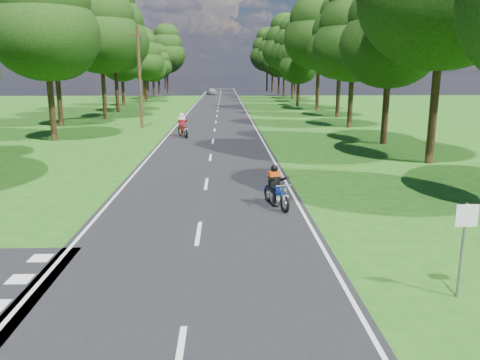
{
  "coord_description": "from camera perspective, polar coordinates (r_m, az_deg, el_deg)",
  "views": [
    {
      "loc": [
        0.76,
        -10.64,
        4.51
      ],
      "look_at": [
        1.25,
        4.0,
        1.1
      ],
      "focal_mm": 35.0,
      "sensor_mm": 36.0,
      "label": 1
    }
  ],
  "objects": [
    {
      "name": "telegraph_pole",
      "position": [
        39.23,
        -12.13,
        12.18
      ],
      "size": [
        1.2,
        0.26,
        8.0
      ],
      "color": "#382616",
      "rests_on": "ground"
    },
    {
      "name": "road_markings",
      "position": [
        58.94,
        -2.83,
        8.72
      ],
      "size": [
        7.4,
        140.0,
        0.01
      ],
      "color": "silver",
      "rests_on": "main_road"
    },
    {
      "name": "main_road",
      "position": [
        60.81,
        -2.67,
        8.85
      ],
      "size": [
        7.0,
        140.0,
        0.02
      ],
      "primitive_type": "cube",
      "color": "black",
      "rests_on": "ground"
    },
    {
      "name": "treeline",
      "position": [
        70.8,
        -1.44,
        16.13
      ],
      "size": [
        40.0,
        115.35,
        14.78
      ],
      "color": "black",
      "rests_on": "ground"
    },
    {
      "name": "ground",
      "position": [
        11.58,
        -5.6,
        -9.88
      ],
      "size": [
        160.0,
        160.0,
        0.0
      ],
      "primitive_type": "plane",
      "color": "#1D5012",
      "rests_on": "ground"
    },
    {
      "name": "distant_car",
      "position": [
        93.66,
        -3.5,
        10.74
      ],
      "size": [
        2.46,
        4.13,
        1.32
      ],
      "primitive_type": "imported",
      "rotation": [
        0.0,
        0.0,
        0.25
      ],
      "color": "#ACAFB3",
      "rests_on": "main_road"
    },
    {
      "name": "road_sign",
      "position": [
        10.34,
        25.65,
        -6.07
      ],
      "size": [
        0.45,
        0.07,
        2.0
      ],
      "color": "slate",
      "rests_on": "ground"
    },
    {
      "name": "rider_far_red",
      "position": [
        33.19,
        -7.0,
        6.66
      ],
      "size": [
        1.29,
        2.08,
        1.65
      ],
      "primitive_type": null,
      "rotation": [
        0.0,
        0.0,
        0.35
      ],
      "color": "#A0130C",
      "rests_on": "main_road"
    },
    {
      "name": "rider_near_blue",
      "position": [
        15.8,
        4.46,
        -0.76
      ],
      "size": [
        1.05,
        1.81,
        1.43
      ],
      "primitive_type": null,
      "rotation": [
        0.0,
        0.0,
        0.3
      ],
      "color": "navy",
      "rests_on": "main_road"
    }
  ]
}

